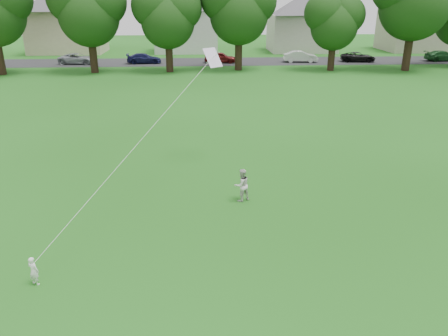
{
  "coord_description": "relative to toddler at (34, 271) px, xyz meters",
  "views": [
    {
      "loc": [
        1.62,
        -10.55,
        7.28
      ],
      "look_at": [
        2.33,
        2.0,
        2.3
      ],
      "focal_mm": 35.0,
      "sensor_mm": 36.0,
      "label": 1
    }
  ],
  "objects": [
    {
      "name": "ground",
      "position": [
        2.91,
        0.44,
        -0.42
      ],
      "size": [
        160.0,
        160.0,
        0.0
      ],
      "primitive_type": "plane",
      "color": "#194F12",
      "rests_on": "ground"
    },
    {
      "name": "street",
      "position": [
        2.91,
        42.44,
        -0.42
      ],
      "size": [
        90.0,
        7.0,
        0.01
      ],
      "primitive_type": "cube",
      "color": "#2D2D30",
      "rests_on": "ground"
    },
    {
      "name": "toddler",
      "position": [
        0.0,
        0.0,
        0.0
      ],
      "size": [
        0.36,
        0.31,
        0.85
      ],
      "primitive_type": "imported",
      "rotation": [
        0.0,
        0.0,
        2.72
      ],
      "color": "white",
      "rests_on": "ground"
    },
    {
      "name": "older_boy",
      "position": [
        6.05,
        4.85,
        0.22
      ],
      "size": [
        0.78,
        0.72,
        1.28
      ],
      "primitive_type": "imported",
      "rotation": [
        0.0,
        0.0,
        3.64
      ],
      "color": "silver",
      "rests_on": "ground"
    },
    {
      "name": "kite",
      "position": [
        2.57,
        4.67,
        2.26
      ],
      "size": [
        3.1,
        5.18,
        11.44
      ],
      "color": "white",
      "rests_on": "ground"
    },
    {
      "name": "tree_row",
      "position": [
        6.48,
        35.33,
        6.04
      ],
      "size": [
        80.13,
        8.63,
        11.39
      ],
      "color": "black",
      "rests_on": "ground"
    },
    {
      "name": "parked_cars",
      "position": [
        8.86,
        41.44,
        0.18
      ],
      "size": [
        71.51,
        2.33,
        1.29
      ],
      "color": "black",
      "rests_on": "ground"
    },
    {
      "name": "house_row",
      "position": [
        1.76,
        52.44,
        4.54
      ],
      "size": [
        77.0,
        14.14,
        10.51
      ],
      "color": "silver",
      "rests_on": "ground"
    }
  ]
}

